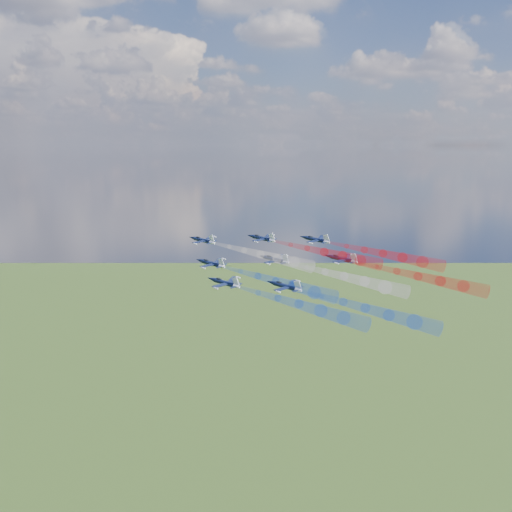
{
  "coord_description": "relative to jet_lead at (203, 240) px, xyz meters",
  "views": [
    {
      "loc": [
        -22.6,
        -141.5,
        202.42
      ],
      "look_at": [
        -3.05,
        10.84,
        172.63
      ],
      "focal_mm": 40.11,
      "sensor_mm": 36.0,
      "label": 1
    }
  ],
  "objects": [
    {
      "name": "trail_inner_right",
      "position": [
        32.49,
        -17.44,
        -1.11
      ],
      "size": [
        26.29,
        26.84,
        6.64
      ],
      "primitive_type": null,
      "rotation": [
        0.08,
        -0.14,
        0.77
      ],
      "color": "red"
    },
    {
      "name": "jet_inner_right",
      "position": [
        17.4,
        -2.18,
        0.58
      ],
      "size": [
        13.65,
        13.84,
        4.83
      ],
      "primitive_type": null,
      "rotation": [
        0.08,
        -0.14,
        0.77
      ],
      "color": "black"
    },
    {
      "name": "jet_rear_left",
      "position": [
        18.45,
        -35.6,
        -5.77
      ],
      "size": [
        13.65,
        13.84,
        4.83
      ],
      "primitive_type": null,
      "rotation": [
        0.08,
        -0.14,
        0.77
      ],
      "color": "black"
    },
    {
      "name": "jet_outer_right",
      "position": [
        32.75,
        -5.96,
        0.5
      ],
      "size": [
        13.65,
        13.84,
        4.83
      ],
      "primitive_type": null,
      "rotation": [
        0.08,
        -0.14,
        0.77
      ],
      "color": "black"
    },
    {
      "name": "trail_outer_left",
      "position": [
        19.04,
        -48.77,
        -6.65
      ],
      "size": [
        26.29,
        26.84,
        6.64
      ],
      "primitive_type": null,
      "rotation": [
        0.08,
        -0.14,
        0.77
      ],
      "color": "blue"
    },
    {
      "name": "jet_outer_left",
      "position": [
        3.94,
        -33.51,
        -4.96
      ],
      "size": [
        13.65,
        13.84,
        4.83
      ],
      "primitive_type": null,
      "rotation": [
        0.08,
        -0.14,
        0.77
      ],
      "color": "black"
    },
    {
      "name": "trail_rear_left",
      "position": [
        33.55,
        -50.86,
        -7.45
      ],
      "size": [
        26.29,
        26.84,
        6.64
      ],
      "primitive_type": null,
      "rotation": [
        0.08,
        -0.14,
        0.77
      ],
      "color": "blue"
    },
    {
      "name": "jet_center_third",
      "position": [
        18.71,
        -17.56,
        -2.8
      ],
      "size": [
        13.65,
        13.84,
        4.83
      ],
      "primitive_type": null,
      "rotation": [
        0.08,
        -0.14,
        0.77
      ],
      "color": "black"
    },
    {
      "name": "trail_outer_right",
      "position": [
        47.85,
        -21.22,
        -1.19
      ],
      "size": [
        26.29,
        26.84,
        6.64
      ],
      "primitive_type": null,
      "rotation": [
        0.08,
        -0.14,
        0.77
      ],
      "color": "red"
    },
    {
      "name": "trail_center_third",
      "position": [
        33.8,
        -32.82,
        -4.49
      ],
      "size": [
        26.29,
        26.84,
        6.64
      ],
      "primitive_type": null,
      "rotation": [
        0.08,
        -0.14,
        0.77
      ],
      "color": "white"
    },
    {
      "name": "jet_inner_left",
      "position": [
        1.59,
        -17.18,
        -3.51
      ],
      "size": [
        13.65,
        13.84,
        4.83
      ],
      "primitive_type": null,
      "rotation": [
        0.08,
        -0.14,
        0.77
      ],
      "color": "black"
    },
    {
      "name": "trail_rear_right",
      "position": [
        51.53,
        -36.39,
        -4.07
      ],
      "size": [
        26.29,
        26.84,
        6.64
      ],
      "primitive_type": null,
      "rotation": [
        0.08,
        -0.14,
        0.77
      ],
      "color": "red"
    },
    {
      "name": "jet_rear_right",
      "position": [
        36.43,
        -21.14,
        -2.38
      ],
      "size": [
        13.65,
        13.84,
        4.83
      ],
      "primitive_type": null,
      "rotation": [
        0.08,
        -0.14,
        0.77
      ],
      "color": "black"
    },
    {
      "name": "jet_lead",
      "position": [
        0.0,
        0.0,
        0.0
      ],
      "size": [
        13.65,
        13.84,
        4.83
      ],
      "primitive_type": null,
      "rotation": [
        0.08,
        -0.14,
        0.77
      ],
      "color": "black"
    },
    {
      "name": "trail_lead",
      "position": [
        15.1,
        -15.26,
        -1.69
      ],
      "size": [
        26.29,
        26.84,
        6.64
      ],
      "primitive_type": null,
      "rotation": [
        0.08,
        -0.14,
        0.77
      ],
      "color": "white"
    },
    {
      "name": "trail_inner_left",
      "position": [
        16.69,
        -32.44,
        -5.19
      ],
      "size": [
        26.29,
        26.84,
        6.64
      ],
      "primitive_type": null,
      "rotation": [
        0.08,
        -0.14,
        0.77
      ],
      "color": "blue"
    }
  ]
}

